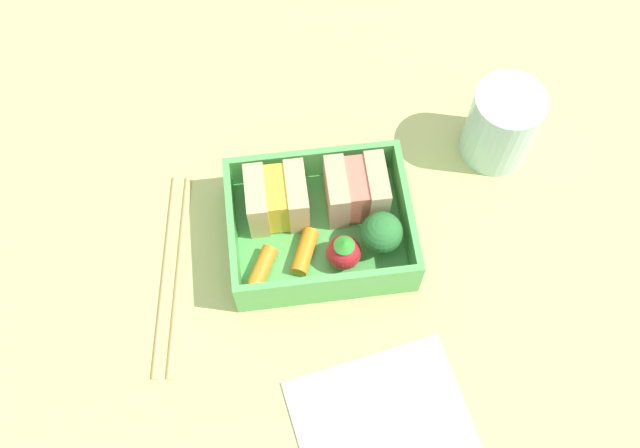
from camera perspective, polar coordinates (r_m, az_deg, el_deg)
ground_plane at (r=66.36cm, az=0.00°, el=-1.37°), size 120.00×120.00×2.00cm
bento_tray at (r=64.90cm, az=0.00°, el=-0.80°), size 15.98×12.72×1.20cm
bento_rim at (r=62.60cm, az=0.00°, el=0.17°), size 15.98×12.72×3.89cm
sandwich_left at (r=63.12cm, az=-3.47°, el=2.02°), size 5.31×4.92×4.97cm
sandwich_center_left at (r=63.50cm, az=2.90°, el=2.73°), size 5.31×4.92×4.97cm
carrot_stick_far_left at (r=62.37cm, az=-4.65°, el=-3.50°), size 3.06×4.09×1.45cm
carrot_stick_left at (r=62.75cm, az=-1.22°, el=-2.21°), size 2.97×4.40×1.48cm
strawberry_far_left at (r=61.75cm, az=1.91°, el=-2.26°), size 3.06×3.06×3.66cm
broccoli_floret at (r=61.50cm, az=4.95°, el=-0.73°), size 3.69×3.69×4.67cm
chopstick_pair at (r=65.09cm, az=-11.75°, el=-3.72°), size 4.42×19.38×0.70cm
drinking_glass at (r=68.62cm, az=14.34°, el=7.70°), size 6.55×6.55×8.10cm
folded_napkin at (r=60.56cm, az=4.84°, el=-15.09°), size 15.62×12.52×0.40cm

